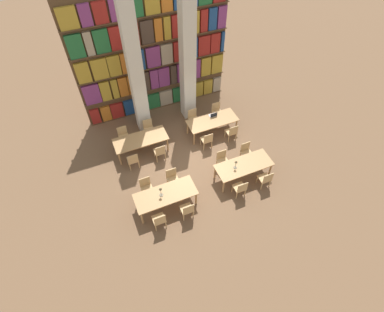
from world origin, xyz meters
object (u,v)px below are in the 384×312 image
(desk_lamp_0, at_px, (161,191))
(laptop, at_px, (213,115))
(chair_1, at_px, (146,187))
(chair_11, at_px, (149,128))
(reading_table_3, at_px, (212,122))
(chair_0, at_px, (159,220))
(pillar_left, at_px, (135,69))
(chair_13, at_px, (193,118))
(chair_4, at_px, (240,188))
(chair_10, at_px, (160,152))
(pillar_center, at_px, (187,57))
(reading_table_2, at_px, (141,140))
(chair_15, at_px, (217,111))
(chair_9, at_px, (123,135))
(chair_12, at_px, (207,140))
(chair_2, at_px, (187,210))
(chair_8, at_px, (133,160))
(reading_table_0, at_px, (166,195))
(chair_6, at_px, (265,179))
(chair_3, at_px, (172,178))
(desk_lamp_1, at_px, (236,163))
(chair_5, at_px, (222,160))
(reading_table_1, at_px, (244,166))
(chair_7, at_px, (246,152))

(desk_lamp_0, distance_m, laptop, 4.54)
(chair_1, height_order, desk_lamp_0, desk_lamp_0)
(chair_11, height_order, reading_table_3, chair_11)
(chair_0, xyz_separation_m, desk_lamp_0, (0.35, 0.74, 0.54))
(pillar_left, xyz_separation_m, chair_13, (2.07, -0.82, -2.53))
(chair_4, distance_m, chair_10, 3.53)
(pillar_center, bearing_deg, chair_1, -131.27)
(reading_table_2, bearing_deg, chair_4, -52.87)
(chair_15, bearing_deg, chair_9, -1.88)
(chair_12, xyz_separation_m, laptop, (0.73, 0.98, 0.30))
(chair_2, height_order, chair_12, same)
(chair_4, distance_m, chair_11, 4.77)
(chair_8, bearing_deg, chair_11, 52.54)
(reading_table_0, relative_size, chair_12, 2.53)
(chair_0, height_order, chair_9, same)
(chair_4, relative_size, chair_6, 1.00)
(chair_10, bearing_deg, chair_6, -41.39)
(pillar_left, distance_m, chair_8, 3.49)
(reading_table_2, bearing_deg, pillar_left, 69.92)
(chair_0, height_order, chair_12, same)
(pillar_left, distance_m, desk_lamp_0, 4.77)
(chair_3, relative_size, desk_lamp_1, 2.24)
(chair_0, relative_size, chair_9, 1.00)
(chair_15, bearing_deg, chair_6, 90.02)
(chair_5, xyz_separation_m, desk_lamp_1, (0.15, -0.72, 0.52))
(chair_3, xyz_separation_m, chair_9, (-1.12, 2.89, 0.00))
(chair_5, distance_m, reading_table_3, 2.02)
(reading_table_3, distance_m, chair_12, 0.95)
(desk_lamp_1, distance_m, chair_10, 3.13)
(reading_table_2, xyz_separation_m, chair_9, (-0.56, 0.73, -0.19))
(chair_5, height_order, chair_13, same)
(chair_12, bearing_deg, reading_table_1, -72.26)
(desk_lamp_0, height_order, reading_table_1, desk_lamp_0)
(chair_10, height_order, chair_11, same)
(chair_0, distance_m, desk_lamp_0, 0.98)
(chair_0, bearing_deg, reading_table_0, 55.61)
(chair_1, bearing_deg, chair_6, 161.81)
(chair_3, xyz_separation_m, desk_lamp_1, (2.27, -0.65, 0.52))
(chair_11, relative_size, laptop, 2.70)
(chair_3, xyz_separation_m, chair_6, (3.19, -1.38, 0.00))
(desk_lamp_0, xyz_separation_m, reading_table_2, (0.11, 2.88, -0.36))
(chair_11, bearing_deg, chair_4, 116.49)
(reading_table_0, height_order, chair_5, chair_5)
(chair_9, bearing_deg, chair_5, 139.04)
(chair_7, distance_m, chair_9, 5.15)
(chair_9, bearing_deg, chair_1, 92.04)
(desk_lamp_0, bearing_deg, reading_table_1, 1.05)
(pillar_center, relative_size, chair_12, 6.94)
(pillar_left, relative_size, chair_2, 6.94)
(chair_1, bearing_deg, chair_5, -178.66)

